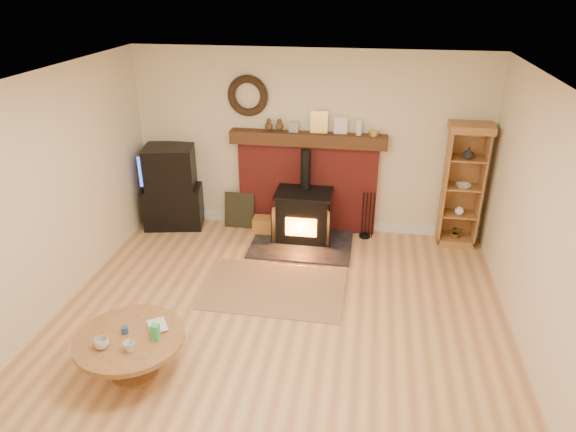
% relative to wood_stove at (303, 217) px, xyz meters
% --- Properties ---
extents(ground, '(5.50, 5.50, 0.00)m').
position_rel_wood_stove_xyz_m(ground, '(-0.00, -2.27, -0.36)').
color(ground, '#B47D4B').
rests_on(ground, ground).
extents(room_shell, '(5.02, 5.52, 2.61)m').
position_rel_wood_stove_xyz_m(room_shell, '(-0.02, -2.18, 1.36)').
color(room_shell, beige).
rests_on(room_shell, ground).
extents(chimney_breast, '(2.20, 0.22, 1.78)m').
position_rel_wood_stove_xyz_m(chimney_breast, '(0.00, 0.39, 0.44)').
color(chimney_breast, maroon).
rests_on(chimney_breast, ground).
extents(wood_stove, '(1.40, 1.00, 1.29)m').
position_rel_wood_stove_xyz_m(wood_stove, '(0.00, 0.00, 0.00)').
color(wood_stove, black).
rests_on(wood_stove, ground).
extents(area_rug, '(1.69, 1.17, 0.01)m').
position_rel_wood_stove_xyz_m(area_rug, '(-0.16, -1.33, -0.35)').
color(area_rug, brown).
rests_on(area_rug, ground).
extents(tv_unit, '(0.94, 0.73, 1.23)m').
position_rel_wood_stove_xyz_m(tv_unit, '(-1.99, 0.19, 0.23)').
color(tv_unit, black).
rests_on(tv_unit, ground).
extents(curio_cabinet, '(0.56, 0.40, 1.73)m').
position_rel_wood_stove_xyz_m(curio_cabinet, '(2.14, 0.28, 0.51)').
color(curio_cabinet, brown).
rests_on(curio_cabinet, ground).
extents(firelog_box, '(0.40, 0.26, 0.24)m').
position_rel_wood_stove_xyz_m(firelog_box, '(-0.56, 0.13, -0.24)').
color(firelog_box, '#C3C312').
rests_on(firelog_box, ground).
extents(leaning_painting, '(0.45, 0.12, 0.53)m').
position_rel_wood_stove_xyz_m(leaning_painting, '(-1.00, 0.28, -0.09)').
color(leaning_painting, black).
rests_on(leaning_painting, ground).
extents(fire_tools, '(0.19, 0.16, 0.70)m').
position_rel_wood_stove_xyz_m(fire_tools, '(0.89, 0.23, -0.20)').
color(fire_tools, black).
rests_on(fire_tools, ground).
extents(coffee_table, '(1.02, 1.02, 0.59)m').
position_rel_wood_stove_xyz_m(coffee_table, '(-1.22, -2.98, -0.01)').
color(coffee_table, brown).
rests_on(coffee_table, ground).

